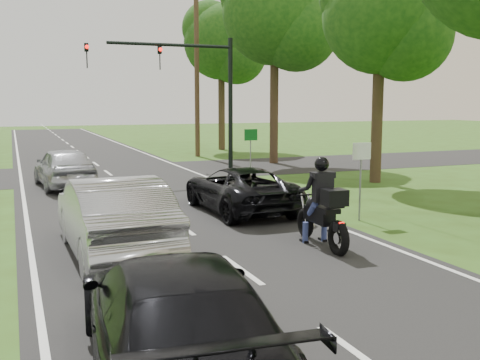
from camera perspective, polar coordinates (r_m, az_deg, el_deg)
name	(u,v)px	position (r m, az deg, el deg)	size (l,w,h in m)	color
ground	(241,270)	(10.91, 0.12, -9.15)	(140.00, 140.00, 0.00)	#324E16
road	(135,193)	(20.30, -10.62, -1.26)	(8.00, 100.00, 0.01)	black
cross_road	(108,173)	(26.15, -13.26, 0.70)	(60.00, 7.00, 0.01)	black
motorcycle_rider	(323,211)	(12.58, 8.43, -3.16)	(0.67, 2.37, 2.04)	black
dark_suv	(239,189)	(16.45, -0.06, -0.92)	(2.19, 4.74, 1.32)	black
silver_sedan	(113,216)	(12.01, -12.77, -3.59)	(1.76, 5.05, 1.66)	#ADAEB2
silver_suv	(64,167)	(22.06, -17.42, 1.25)	(1.80, 4.48, 1.53)	#ADB0B6
dark_car_behind	(174,315)	(6.79, -6.69, -13.43)	(2.03, 5.00, 1.45)	black
traffic_signal	(190,80)	(24.76, -5.06, 10.07)	(6.38, 0.44, 6.00)	black
utility_pole_far	(197,69)	(33.29, -4.41, 11.15)	(1.60, 0.28, 10.00)	brown
sign_white	(361,162)	(15.39, 12.22, 1.77)	(0.55, 0.07, 2.12)	slate
sign_green	(251,142)	(22.50, 1.10, 3.85)	(0.55, 0.07, 2.12)	slate
tree_row_c	(389,23)	(23.18, 14.89, 15.19)	(4.80, 4.65, 8.76)	#332316
tree_row_d	(282,18)	(29.76, 4.31, 16.09)	(5.76, 5.58, 10.45)	#332316
tree_row_e	(226,46)	(38.06, -1.39, 13.41)	(5.28, 5.12, 9.61)	#332316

